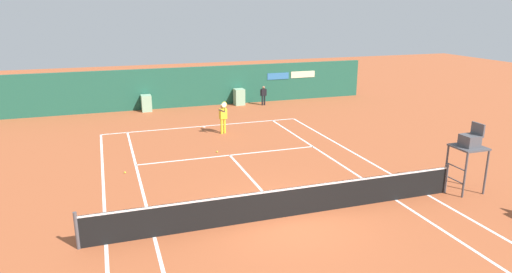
% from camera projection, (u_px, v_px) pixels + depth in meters
% --- Properties ---
extents(ground_plane, '(80.00, 80.00, 0.01)m').
position_uv_depth(ground_plane, '(279.00, 209.00, 14.66)').
color(ground_plane, '#A8512D').
extents(tennis_net, '(12.10, 0.10, 1.07)m').
position_uv_depth(tennis_net, '(286.00, 202.00, 13.99)').
color(tennis_net, '#4C4C51').
rests_on(tennis_net, ground_plane).
extents(sponsor_back_wall, '(25.00, 1.02, 2.53)m').
position_uv_depth(sponsor_back_wall, '(186.00, 88.00, 29.26)').
color(sponsor_back_wall, '#1E5642').
rests_on(sponsor_back_wall, ground_plane).
extents(umpire_chair, '(1.00, 1.00, 2.45)m').
position_uv_depth(umpire_chair, '(469.00, 146.00, 15.68)').
color(umpire_chair, '#47474C').
rests_on(umpire_chair, ground_plane).
extents(player_on_baseline, '(0.49, 0.75, 1.77)m').
position_uv_depth(player_on_baseline, '(223.00, 116.00, 23.11)').
color(player_on_baseline, yellow).
rests_on(player_on_baseline, ground_plane).
extents(ball_kid_centre_post, '(0.42, 0.21, 1.27)m').
position_uv_depth(ball_kid_centre_post, '(263.00, 94.00, 29.82)').
color(ball_kid_centre_post, black).
rests_on(ball_kid_centre_post, ground_plane).
extents(tennis_ball_near_service_line, '(0.07, 0.07, 0.07)m').
position_uv_depth(tennis_ball_near_service_line, '(125.00, 172.00, 17.81)').
color(tennis_ball_near_service_line, '#CCE033').
rests_on(tennis_ball_near_service_line, ground_plane).
extents(tennis_ball_by_sideline, '(0.07, 0.07, 0.07)m').
position_uv_depth(tennis_ball_by_sideline, '(217.00, 152.00, 20.34)').
color(tennis_ball_by_sideline, '#CCE033').
rests_on(tennis_ball_by_sideline, ground_plane).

